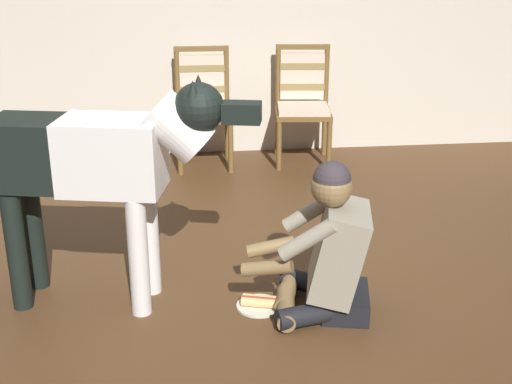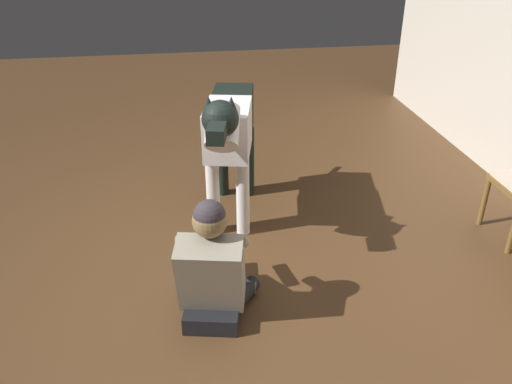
% 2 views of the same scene
% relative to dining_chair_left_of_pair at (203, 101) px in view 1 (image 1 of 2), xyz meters
% --- Properties ---
extents(ground_plane, '(13.28, 13.28, 0.00)m').
position_rel_dining_chair_left_of_pair_xyz_m(ground_plane, '(0.12, -2.65, -0.54)').
color(ground_plane, '#50341C').
extents(back_wall, '(7.34, 0.10, 2.60)m').
position_rel_dining_chair_left_of_pair_xyz_m(back_wall, '(0.12, 0.35, 0.76)').
color(back_wall, beige).
rests_on(back_wall, ground).
extents(dining_chair_left_of_pair, '(0.46, 0.47, 0.98)m').
position_rel_dining_chair_left_of_pair_xyz_m(dining_chair_left_of_pair, '(0.00, 0.00, 0.00)').
color(dining_chair_left_of_pair, brown).
rests_on(dining_chair_left_of_pair, ground).
extents(dining_chair_right_of_pair, '(0.51, 0.51, 0.98)m').
position_rel_dining_chair_left_of_pair_xyz_m(dining_chair_right_of_pair, '(0.85, -0.00, 0.00)').
color(dining_chair_right_of_pair, brown).
rests_on(dining_chair_right_of_pair, ground).
extents(person_sitting_on_floor, '(0.72, 0.57, 0.84)m').
position_rel_dining_chair_left_of_pair_xyz_m(person_sitting_on_floor, '(0.54, -2.57, -0.20)').
color(person_sitting_on_floor, black).
rests_on(person_sitting_on_floor, ground).
extents(large_dog, '(1.54, 0.51, 1.24)m').
position_rel_dining_chair_left_of_pair_xyz_m(large_dog, '(-0.61, -2.33, 0.26)').
color(large_dog, silver).
rests_on(large_dog, ground).
extents(hot_dog_on_plate, '(0.25, 0.25, 0.06)m').
position_rel_dining_chair_left_of_pair_xyz_m(hot_dog_on_plate, '(0.19, -2.49, -0.52)').
color(hot_dog_on_plate, silver).
rests_on(hot_dog_on_plate, ground).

